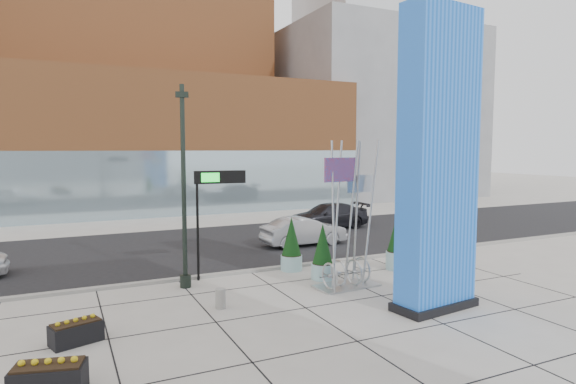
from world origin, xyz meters
name	(u,v)px	position (x,y,z in m)	size (l,w,h in m)	color
ground	(265,303)	(0.00, 0.00, 0.00)	(160.00, 160.00, 0.00)	#9E9991
street_asphalt	(191,248)	(0.00, 10.00, 0.01)	(80.00, 12.00, 0.02)	black
curb_edge	(227,273)	(0.00, 4.00, 0.06)	(80.00, 0.30, 0.12)	gray
tower_podium	(152,145)	(1.00, 27.00, 5.50)	(34.00, 10.00, 11.00)	#B06433
tower_glass_front	(164,184)	(1.00, 22.20, 2.50)	(34.00, 0.60, 5.00)	#8CA5B2
building_grey_parking	(367,115)	(26.00, 32.00, 9.00)	(20.00, 18.00, 18.00)	slate
building_pale_office	(363,0)	(36.00, 48.00, 27.50)	(16.00, 16.00, 55.00)	#B2B7BC
blue_pylon	(438,166)	(4.74, -2.80, 4.59)	(2.98, 1.61, 9.49)	blue
lamp_post	(184,206)	(-1.96, 3.00, 3.05)	(0.50, 0.41, 7.45)	black
public_art_sculpture	(347,249)	(3.52, 0.52, 1.44)	(2.48, 1.36, 5.47)	#B6B9BC
concrete_bollard	(220,299)	(-1.50, 0.14, 0.32)	(0.33, 0.33, 0.64)	gray
overhead_street_sign	(215,186)	(-0.55, 3.71, 3.68)	(2.02, 0.35, 4.28)	black
round_planter_east	(399,239)	(6.94, 1.80, 1.29)	(1.09, 1.09, 2.73)	#97C6CB
round_planter_mid	(323,253)	(3.20, 1.80, 1.05)	(0.89, 0.89, 2.22)	#97C6CB
round_planter_west	(291,245)	(2.71, 3.60, 1.08)	(0.91, 0.91, 2.28)	#97C6CB
box_planter_north	(76,331)	(-5.79, -0.91, 0.32)	(1.40, 1.01, 0.70)	black
box_planter_south	(49,378)	(-6.39, -3.58, 0.36)	(1.57, 1.06, 0.79)	black
car_silver_mid	(304,231)	(5.59, 8.05, 0.75)	(1.60, 4.58, 1.51)	#98999F
car_dark_east	(327,216)	(9.45, 12.29, 0.80)	(2.24, 5.51, 1.60)	black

